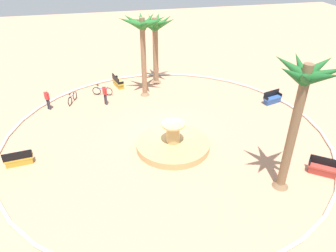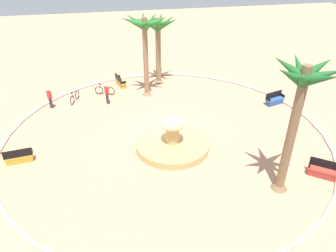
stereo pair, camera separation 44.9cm
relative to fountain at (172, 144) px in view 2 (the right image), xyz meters
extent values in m
plane|color=tan|center=(0.12, -1.50, -0.28)|extent=(80.00, 80.00, 0.00)
torus|color=silver|center=(0.12, -1.50, -0.18)|extent=(21.44, 21.44, 0.20)
cylinder|color=tan|center=(0.00, 0.00, -0.06)|extent=(4.66, 4.66, 0.45)
cylinder|color=teal|center=(0.00, 0.00, -0.09)|extent=(4.10, 4.10, 0.34)
cylinder|color=tan|center=(0.00, 0.00, 0.79)|extent=(0.84, 0.84, 1.24)
cylinder|color=#E0B370|center=(0.00, 0.00, 1.47)|extent=(1.49, 1.49, 0.12)
cylinder|color=#8E6B4C|center=(-0.92, -10.39, 2.59)|extent=(0.47, 0.47, 5.74)
cone|color=#8E6B4C|center=(-0.92, -10.39, -0.03)|extent=(0.89, 0.89, 0.50)
cone|color=#28702D|center=(-0.03, -10.40, 5.22)|extent=(1.93, 0.57, 1.02)
cone|color=#28702D|center=(-0.23, -9.97, 5.02)|extent=(1.90, 1.46, 1.37)
cone|color=#28702D|center=(-0.87, -9.53, 5.14)|extent=(0.68, 1.96, 1.16)
cone|color=#28702D|center=(-1.27, -9.59, 5.16)|extent=(1.29, 1.99, 1.13)
cone|color=#28702D|center=(-1.67, -10.03, 5.05)|extent=(1.96, 1.33, 1.32)
cone|color=#28702D|center=(-1.68, -10.68, 5.03)|extent=(1.97, 1.20, 1.36)
cone|color=#28702D|center=(-1.27, -11.21, 5.22)|extent=(1.28, 1.99, 1.02)
cone|color=#28702D|center=(-0.78, -11.17, 4.98)|extent=(0.88, 1.94, 1.43)
cone|color=#28702D|center=(-0.30, -10.89, 4.99)|extent=(1.81, 1.62, 1.42)
cylinder|color=brown|center=(-4.83, 4.81, 3.20)|extent=(0.46, 0.46, 6.96)
cone|color=brown|center=(-4.83, 4.81, -0.03)|extent=(0.87, 0.87, 0.50)
cone|color=#1E6028|center=(-4.11, 4.90, 6.27)|extent=(1.78, 0.76, 1.30)
cone|color=#1E6028|center=(-4.32, 5.36, 6.32)|extent=(1.60, 1.65, 1.22)
cone|color=#1E6028|center=(-5.10, 5.51, 6.32)|extent=(1.14, 1.83, 1.22)
cone|color=#1E6028|center=(-5.50, 5.18, 6.35)|extent=(1.80, 1.34, 1.17)
cone|color=#1E6028|center=(-5.58, 4.55, 6.43)|extent=(1.84, 1.10, 1.02)
cone|color=#1E6028|center=(-4.95, 4.08, 6.30)|extent=(0.83, 1.80, 1.25)
cone|color=#1E6028|center=(-4.38, 4.18, 6.37)|extent=(1.47, 1.75, 1.13)
cylinder|color=#8E6B4C|center=(0.50, -8.02, 2.90)|extent=(0.41, 0.41, 6.36)
cone|color=#8E6B4C|center=(0.50, -8.02, -0.03)|extent=(0.77, 0.77, 0.50)
cone|color=#28702D|center=(1.36, -8.10, 5.78)|extent=(1.97, 0.73, 1.13)
cone|color=#28702D|center=(1.12, -7.44, 5.73)|extent=(1.79, 1.72, 1.21)
cone|color=#28702D|center=(0.41, -7.15, 5.77)|extent=(0.74, 1.97, 1.14)
cone|color=#28702D|center=(-0.19, -7.49, 5.76)|extent=(1.87, 1.62, 1.16)
cone|color=#28702D|center=(-0.36, -7.92, 5.77)|extent=(1.97, 0.77, 1.15)
cone|color=#28702D|center=(-0.07, -8.63, 5.68)|extent=(1.71, 1.78, 1.30)
cone|color=#28702D|center=(0.43, -8.90, 5.81)|extent=(0.70, 1.96, 1.07)
cone|color=#28702D|center=(1.10, -8.62, 5.72)|extent=(1.76, 1.75, 1.23)
cube|color=gold|center=(9.25, -0.34, 0.17)|extent=(1.65, 0.70, 0.12)
cube|color=black|center=(9.23, -0.13, 0.47)|extent=(1.60, 0.28, 0.50)
cube|color=gold|center=(9.25, -0.34, -0.09)|extent=(1.52, 0.64, 0.39)
cube|color=black|center=(10.00, -0.25, 0.31)|extent=(0.14, 0.46, 0.24)
cube|color=black|center=(8.51, -0.44, 0.31)|extent=(0.14, 0.46, 0.24)
cube|color=#B73D33|center=(-7.67, 4.40, 0.17)|extent=(1.58, 1.37, 0.12)
cube|color=black|center=(-7.79, 4.24, 0.47)|extent=(1.32, 1.03, 0.50)
cube|color=#9C342B|center=(-7.67, 4.40, -0.09)|extent=(1.45, 1.26, 0.39)
cube|color=black|center=(-7.07, 3.95, 0.31)|extent=(0.34, 0.41, 0.24)
cube|color=#335BA8|center=(-9.23, -4.30, 0.17)|extent=(1.68, 0.94, 0.12)
cube|color=black|center=(-9.17, -4.50, 0.47)|extent=(1.56, 0.54, 0.50)
cube|color=#2B4E8F|center=(-9.23, -4.30, -0.09)|extent=(1.54, 0.86, 0.39)
cube|color=black|center=(-9.94, -4.52, 0.31)|extent=(0.21, 0.45, 0.24)
cube|color=black|center=(-8.51, -4.09, 0.31)|extent=(0.21, 0.45, 0.24)
cube|color=gold|center=(2.52, -10.28, 0.17)|extent=(0.90, 1.68, 0.12)
cube|color=black|center=(2.72, -10.22, 0.47)|extent=(0.50, 1.56, 0.50)
cube|color=gold|center=(2.52, -10.28, -0.09)|extent=(0.83, 1.54, 0.39)
cube|color=black|center=(2.71, -11.00, 0.31)|extent=(0.46, 0.20, 0.24)
cube|color=black|center=(2.32, -9.56, 0.31)|extent=(0.46, 0.20, 0.24)
torus|color=black|center=(3.50, -8.60, 0.08)|extent=(0.70, 0.29, 0.72)
torus|color=black|center=(4.45, -8.92, 0.08)|extent=(0.70, 0.29, 0.72)
cylinder|color=#1E66B2|center=(3.97, -8.76, 0.31)|extent=(0.92, 0.35, 0.05)
cylinder|color=#1E66B2|center=(4.30, -8.87, 0.46)|extent=(0.04, 0.04, 0.30)
cube|color=black|center=(4.30, -8.87, 0.63)|extent=(0.22, 0.16, 0.06)
cylinder|color=#1E66B2|center=(3.55, -8.61, 0.44)|extent=(0.17, 0.43, 0.03)
torus|color=black|center=(6.22, -8.40, 0.08)|extent=(0.31, 0.70, 0.72)
torus|color=black|center=(6.57, -7.46, 0.08)|extent=(0.31, 0.70, 0.72)
cylinder|color=#1E66B2|center=(6.39, -7.93, 0.31)|extent=(0.38, 0.91, 0.05)
cylinder|color=#1E66B2|center=(6.51, -7.60, 0.46)|extent=(0.04, 0.04, 0.30)
cube|color=black|center=(6.51, -7.60, 0.63)|extent=(0.16, 0.22, 0.06)
cylinder|color=#1E66B2|center=(6.24, -8.35, 0.44)|extent=(0.42, 0.18, 0.03)
cylinder|color=#33333D|center=(3.85, -7.07, 0.18)|extent=(0.14, 0.14, 0.92)
cylinder|color=#33333D|center=(3.77, -6.91, 0.18)|extent=(0.14, 0.14, 0.92)
cube|color=red|center=(3.81, -6.99, 0.91)|extent=(0.34, 0.39, 0.56)
sphere|color=beige|center=(3.81, -6.99, 1.31)|extent=(0.22, 0.22, 0.22)
cylinder|color=red|center=(3.91, -7.19, 0.91)|extent=(0.09, 0.09, 0.53)
cylinder|color=red|center=(3.70, -6.80, 0.91)|extent=(0.09, 0.09, 0.53)
cylinder|color=#33333D|center=(8.21, -7.19, 0.15)|extent=(0.14, 0.14, 0.86)
cylinder|color=#33333D|center=(8.08, -7.07, 0.15)|extent=(0.14, 0.14, 0.86)
cube|color=red|center=(8.14, -7.13, 0.86)|extent=(0.39, 0.37, 0.56)
sphere|color=tan|center=(8.14, -7.13, 1.26)|extent=(0.22, 0.22, 0.22)
cylinder|color=red|center=(8.31, -7.27, 0.86)|extent=(0.09, 0.09, 0.53)
cylinder|color=red|center=(7.98, -6.98, 0.86)|extent=(0.09, 0.09, 0.53)
camera|label=1|loc=(4.01, 16.35, 11.57)|focal=34.37mm
camera|label=2|loc=(3.57, 16.44, 11.57)|focal=34.37mm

